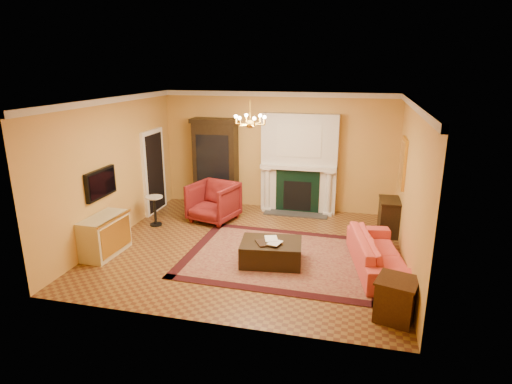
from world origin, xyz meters
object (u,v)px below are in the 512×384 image
(coral_sofa, at_px, (379,248))
(commode, at_px, (105,235))
(leather_ottoman, at_px, (271,252))
(end_table, at_px, (396,300))
(wingback_armchair, at_px, (213,200))
(console_table, at_px, (389,218))
(pedestal_table, at_px, (155,209))
(china_cabinet, at_px, (216,165))

(coral_sofa, bearing_deg, commode, 85.93)
(commode, height_order, leather_ottoman, commode)
(end_table, distance_m, leather_ottoman, 2.58)
(wingback_armchair, bearing_deg, end_table, -24.74)
(commode, bearing_deg, console_table, 26.10)
(coral_sofa, relative_size, end_table, 3.53)
(coral_sofa, distance_m, leather_ottoman, 2.00)
(commode, bearing_deg, pedestal_table, 84.58)
(wingback_armchair, height_order, end_table, wingback_armchair)
(pedestal_table, bearing_deg, wingback_armchair, 27.38)
(wingback_armchair, xyz_separation_m, leather_ottoman, (1.83, -1.96, -0.29))
(commode, height_order, console_table, commode)
(commode, relative_size, leather_ottoman, 0.94)
(pedestal_table, bearing_deg, console_table, 7.80)
(console_table, bearing_deg, coral_sofa, -100.18)
(china_cabinet, height_order, coral_sofa, china_cabinet)
(end_table, relative_size, console_table, 0.79)
(wingback_armchair, xyz_separation_m, commode, (-1.46, -2.34, -0.12))
(pedestal_table, xyz_separation_m, console_table, (5.28, 0.72, -0.02))
(coral_sofa, xyz_separation_m, end_table, (0.19, -1.63, -0.12))
(console_table, bearing_deg, leather_ottoman, -139.71)
(wingback_armchair, height_order, commode, wingback_armchair)
(wingback_armchair, distance_m, leather_ottoman, 2.69)
(china_cabinet, height_order, wingback_armchair, china_cabinet)
(coral_sofa, bearing_deg, china_cabinet, 44.56)
(leather_ottoman, bearing_deg, wingback_armchair, 125.92)
(pedestal_table, bearing_deg, commode, -97.77)
(end_table, bearing_deg, commode, 169.43)
(wingback_armchair, distance_m, console_table, 4.06)
(china_cabinet, bearing_deg, console_table, -15.05)
(wingback_armchair, height_order, coral_sofa, wingback_armchair)
(end_table, height_order, console_table, console_table)
(wingback_armchair, height_order, console_table, wingback_armchair)
(china_cabinet, relative_size, coral_sofa, 1.03)
(coral_sofa, bearing_deg, end_table, 175.96)
(china_cabinet, xyz_separation_m, leather_ottoman, (2.13, -3.08, -0.89))
(china_cabinet, bearing_deg, commode, -110.16)
(wingback_armchair, bearing_deg, console_table, 16.53)
(china_cabinet, height_order, leather_ottoman, china_cabinet)
(commode, distance_m, coral_sofa, 5.30)
(wingback_armchair, bearing_deg, commode, -106.67)
(wingback_armchair, relative_size, commode, 0.97)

